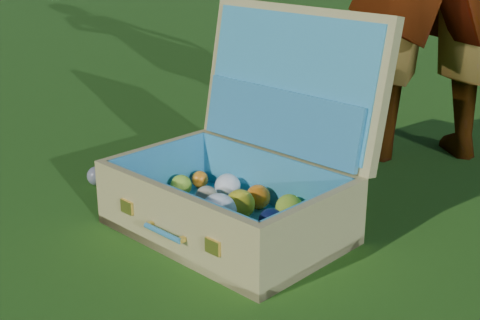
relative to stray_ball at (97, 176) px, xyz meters
name	(u,v)px	position (x,y,z in m)	size (l,w,h in m)	color
ground	(302,217)	(0.69, 0.05, -0.03)	(60.00, 60.00, 0.00)	#215114
stray_ball	(97,176)	(0.00, 0.00, 0.00)	(0.06, 0.06, 0.06)	#4369AF
suitcase	(249,168)	(0.57, -0.05, 0.14)	(0.76, 0.70, 0.60)	tan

